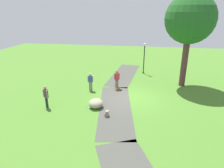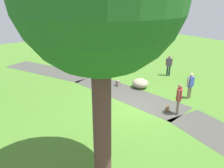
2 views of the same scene
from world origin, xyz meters
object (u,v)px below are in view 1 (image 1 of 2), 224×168
object	(u,v)px
man_near_boulder	(90,81)
backpack_by_boulder	(107,114)
woman_with_handbag	(117,78)
lamp_post	(144,55)
lawn_boulder	(96,103)
handbag_on_grass	(118,89)
large_shade_tree	(190,19)
frisbee_on_grass	(90,108)
passerby_on_path	(46,95)

from	to	relation	value
man_near_boulder	backpack_by_boulder	bearing A→B (deg)	28.04
woman_with_handbag	man_near_boulder	world-z (taller)	woman_with_handbag
lamp_post	lawn_boulder	size ratio (longest dim) A/B	2.56
handbag_on_grass	woman_with_handbag	bearing A→B (deg)	-163.54
handbag_on_grass	man_near_boulder	bearing A→B (deg)	-81.60
large_shade_tree	frisbee_on_grass	xyz separation A→B (m)	(5.82, -7.27, -5.85)
woman_with_handbag	passerby_on_path	distance (m)	6.32
man_near_boulder	handbag_on_grass	xyz separation A→B (m)	(-0.34, 2.33, -0.79)
lawn_boulder	passerby_on_path	world-z (taller)	passerby_on_path
large_shade_tree	backpack_by_boulder	bearing A→B (deg)	-40.65
lawn_boulder	handbag_on_grass	distance (m)	3.56
woman_with_handbag	backpack_by_boulder	world-z (taller)	woman_with_handbag
large_shade_tree	woman_with_handbag	xyz separation A→B (m)	(1.73, -5.86, -4.89)
man_near_boulder	handbag_on_grass	world-z (taller)	man_near_boulder
woman_with_handbag	handbag_on_grass	distance (m)	1.01
large_shade_tree	lamp_post	xyz separation A→B (m)	(-3.24, -3.59, -3.80)
lamp_post	backpack_by_boulder	xyz separation A→B (m)	(10.01, -2.23, -1.87)
lawn_boulder	backpack_by_boulder	xyz separation A→B (m)	(1.14, 1.03, -0.12)
man_near_boulder	passerby_on_path	bearing A→B (deg)	-32.50
man_near_boulder	handbag_on_grass	size ratio (longest dim) A/B	4.53
man_near_boulder	lawn_boulder	bearing A→B (deg)	21.48
passerby_on_path	frisbee_on_grass	bearing A→B (deg)	97.20
lamp_post	man_near_boulder	world-z (taller)	lamp_post
handbag_on_grass	frisbee_on_grass	distance (m)	3.88
large_shade_tree	handbag_on_grass	world-z (taller)	large_shade_tree
lawn_boulder	passerby_on_path	distance (m)	3.58
large_shade_tree	frisbee_on_grass	distance (m)	10.99
backpack_by_boulder	man_near_boulder	bearing A→B (deg)	-151.96
lawn_boulder	backpack_by_boulder	bearing A→B (deg)	42.05
backpack_by_boulder	lawn_boulder	bearing A→B (deg)	-137.95
man_near_boulder	frisbee_on_grass	size ratio (longest dim) A/B	7.08
man_near_boulder	backpack_by_boulder	distance (m)	4.77
backpack_by_boulder	frisbee_on_grass	distance (m)	1.75
lamp_post	passerby_on_path	distance (m)	11.65
large_shade_tree	passerby_on_path	size ratio (longest dim) A/B	4.90
woman_with_handbag	frisbee_on_grass	bearing A→B (deg)	-19.03
large_shade_tree	lawn_boulder	world-z (taller)	large_shade_tree
large_shade_tree	man_near_boulder	world-z (taller)	large_shade_tree
woman_with_handbag	man_near_boulder	distance (m)	2.35
large_shade_tree	woman_with_handbag	bearing A→B (deg)	-73.54
lamp_post	frisbee_on_grass	distance (m)	9.98
woman_with_handbag	man_near_boulder	xyz separation A→B (m)	(0.88, -2.17, -0.05)
man_near_boulder	backpack_by_boulder	xyz separation A→B (m)	(4.16, 2.22, -0.73)
lamp_post	backpack_by_boulder	distance (m)	10.42
woman_with_handbag	handbag_on_grass	xyz separation A→B (m)	(0.54, 0.16, -0.84)
lawn_boulder	man_near_boulder	world-z (taller)	man_near_boulder
large_shade_tree	passerby_on_path	world-z (taller)	large_shade_tree
handbag_on_grass	frisbee_on_grass	xyz separation A→B (m)	(3.55, -1.57, -0.13)
large_shade_tree	backpack_by_boulder	world-z (taller)	large_shade_tree
lamp_post	lawn_boulder	bearing A→B (deg)	-20.16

